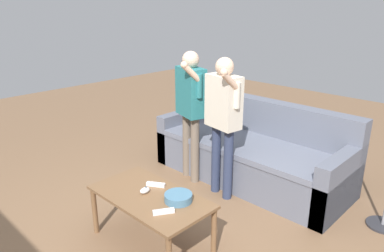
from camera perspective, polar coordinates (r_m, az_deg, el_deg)
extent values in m
plane|color=brown|center=(3.19, -4.57, -17.79)|extent=(12.00, 12.00, 0.00)
cube|color=slate|center=(4.14, 9.06, -5.65)|extent=(2.17, 0.86, 0.40)
cube|color=slate|center=(4.00, 8.66, -2.95)|extent=(1.89, 0.74, 0.06)
cube|color=slate|center=(4.26, 12.01, 1.01)|extent=(2.17, 0.18, 0.45)
cube|color=slate|center=(4.70, -0.98, -1.02)|extent=(0.14, 0.86, 0.60)
cube|color=slate|center=(3.68, 22.24, -8.43)|extent=(0.14, 0.86, 0.60)
cube|color=brown|center=(2.95, -6.60, -11.02)|extent=(1.01, 0.54, 0.03)
cylinder|color=brown|center=(3.29, -15.09, -12.75)|extent=(0.04, 0.04, 0.43)
cylinder|color=brown|center=(3.51, -8.45, -10.11)|extent=(0.04, 0.04, 0.43)
cylinder|color=brown|center=(2.93, 3.46, -16.43)|extent=(0.04, 0.04, 0.43)
cylinder|color=teal|center=(2.84, -2.17, -11.19)|extent=(0.22, 0.22, 0.06)
ellipsoid|color=white|center=(2.97, -7.44, -10.02)|extent=(0.06, 0.09, 0.05)
cylinder|color=#4C4C51|center=(2.97, -7.28, -9.49)|extent=(0.02, 0.02, 0.01)
cylinder|color=#2D2D33|center=(3.78, 27.82, -13.63)|extent=(0.28, 0.28, 0.02)
cylinder|color=#756656|center=(4.11, -0.82, -2.94)|extent=(0.09, 0.09, 0.75)
cylinder|color=#756656|center=(3.96, 0.46, -3.83)|extent=(0.09, 0.09, 0.75)
cube|color=#28757A|center=(3.84, -0.20, 5.42)|extent=(0.40, 0.28, 0.52)
sphere|color=beige|center=(3.77, -0.21, 10.42)|extent=(0.18, 0.18, 0.18)
cylinder|color=beige|center=(4.00, -1.44, 5.61)|extent=(0.07, 0.07, 0.49)
cylinder|color=#28757A|center=(3.66, 1.14, 6.34)|extent=(0.07, 0.07, 0.24)
cylinder|color=beige|center=(3.60, -0.02, 8.33)|extent=(0.12, 0.22, 0.21)
sphere|color=beige|center=(3.54, -1.24, 9.60)|extent=(0.07, 0.07, 0.07)
cylinder|color=#2D3856|center=(3.77, 3.79, -5.12)|extent=(0.09, 0.09, 0.75)
cylinder|color=#2D3856|center=(3.64, 5.69, -6.06)|extent=(0.09, 0.09, 0.75)
cube|color=beige|center=(3.49, 5.00, 3.86)|extent=(0.38, 0.24, 0.51)
sphere|color=beige|center=(3.42, 5.16, 9.30)|extent=(0.18, 0.18, 0.18)
cylinder|color=beige|center=(3.63, 3.14, 4.09)|extent=(0.07, 0.07, 0.48)
cylinder|color=beige|center=(3.34, 7.06, 4.83)|extent=(0.07, 0.07, 0.24)
cylinder|color=beige|center=(3.26, 6.11, 7.00)|extent=(0.09, 0.23, 0.21)
sphere|color=beige|center=(3.19, 5.08, 8.42)|extent=(0.07, 0.07, 0.07)
cube|color=white|center=(2.71, -4.49, -13.30)|extent=(0.11, 0.15, 0.03)
cylinder|color=silver|center=(2.70, -3.89, -12.92)|extent=(0.01, 0.01, 0.00)
cube|color=silver|center=(2.69, -5.53, -13.11)|extent=(0.02, 0.02, 0.00)
cube|color=white|center=(3.07, -5.73, -9.16)|extent=(0.15, 0.11, 0.03)
cylinder|color=silver|center=(3.05, -5.23, -8.94)|extent=(0.01, 0.01, 0.00)
cube|color=silver|center=(3.08, -6.59, -8.78)|extent=(0.02, 0.02, 0.00)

